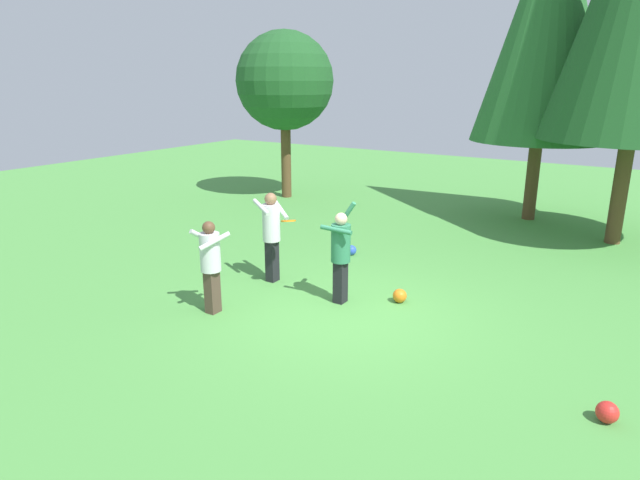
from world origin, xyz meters
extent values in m
plane|color=#4C9342|center=(0.00, 0.00, 0.00)|extent=(40.00, 40.00, 0.00)
cube|color=black|center=(-0.41, 0.34, 0.38)|extent=(0.19, 0.22, 0.76)
cylinder|color=#2D7551|center=(-0.41, 0.34, 1.10)|extent=(0.34, 0.34, 0.66)
sphere|color=beige|center=(-0.41, 0.34, 1.53)|extent=(0.22, 0.22, 0.22)
cylinder|color=#2D7551|center=(-0.39, 0.14, 1.38)|extent=(0.57, 0.14, 0.12)
cylinder|color=#2D7551|center=(-0.43, 0.54, 1.54)|extent=(0.38, 0.12, 0.52)
cube|color=black|center=(-2.08, 0.55, 0.41)|extent=(0.19, 0.22, 0.82)
cylinder|color=silver|center=(-2.08, 0.55, 1.18)|extent=(0.34, 0.34, 0.72)
sphere|color=#8C6647|center=(-2.08, 0.55, 1.64)|extent=(0.23, 0.23, 0.23)
cylinder|color=silver|center=(-1.99, 0.73, 1.43)|extent=(0.56, 0.33, 0.34)
cylinder|color=silver|center=(-2.17, 0.37, 1.51)|extent=(0.58, 0.35, 0.22)
cube|color=#4C382D|center=(-2.01, -1.20, 0.37)|extent=(0.19, 0.22, 0.75)
cylinder|color=silver|center=(-2.01, -1.20, 1.07)|extent=(0.34, 0.34, 0.65)
sphere|color=brown|center=(-2.01, -1.20, 1.49)|extent=(0.21, 0.21, 0.21)
cylinder|color=silver|center=(-2.20, -1.12, 1.27)|extent=(0.26, 0.50, 0.37)
cylinder|color=silver|center=(-1.83, -1.27, 1.31)|extent=(0.28, 0.54, 0.25)
cylinder|color=orange|center=(-1.44, 0.23, 1.38)|extent=(0.38, 0.38, 0.08)
sphere|color=red|center=(4.00, -1.06, 0.13)|extent=(0.26, 0.26, 0.26)
sphere|color=blue|center=(-1.57, 2.81, 0.11)|extent=(0.23, 0.23, 0.23)
sphere|color=orange|center=(0.49, 0.90, 0.12)|extent=(0.25, 0.25, 0.25)
cylinder|color=brown|center=(-6.52, 7.17, 1.41)|extent=(0.33, 0.33, 2.82)
sphere|color=#1E5123|center=(-6.52, 7.17, 3.75)|extent=(3.10, 3.10, 3.10)
cylinder|color=brown|center=(1.02, 8.41, 1.99)|extent=(0.34, 0.34, 3.98)
cone|color=#28662D|center=(1.02, 8.41, 5.38)|extent=(3.58, 3.58, 6.37)
cylinder|color=brown|center=(3.28, 7.05, 2.24)|extent=(0.35, 0.35, 4.48)
camera|label=1|loc=(4.15, -7.48, 3.83)|focal=30.77mm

